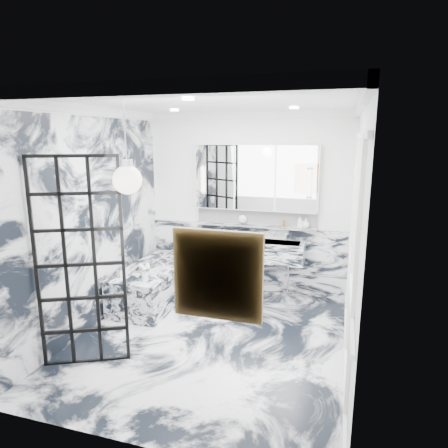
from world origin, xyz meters
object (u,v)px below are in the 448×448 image
(crittall_door, at_px, (80,265))
(mirror_cabinet, at_px, (256,178))
(trough_sink, at_px, (252,250))
(bathtub, at_px, (156,283))

(crittall_door, xyz_separation_m, mirror_cabinet, (1.29, 2.58, 0.69))
(trough_sink, distance_m, mirror_cabinet, 1.10)
(crittall_door, distance_m, bathtub, 1.95)
(crittall_door, height_order, bathtub, crittall_door)
(trough_sink, relative_size, bathtub, 0.97)
(trough_sink, distance_m, bathtub, 1.55)
(trough_sink, xyz_separation_m, mirror_cabinet, (-0.00, 0.17, 1.09))
(crittall_door, height_order, trough_sink, crittall_door)
(bathtub, bearing_deg, mirror_cabinet, 32.06)
(crittall_door, bearing_deg, bathtub, 65.10)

